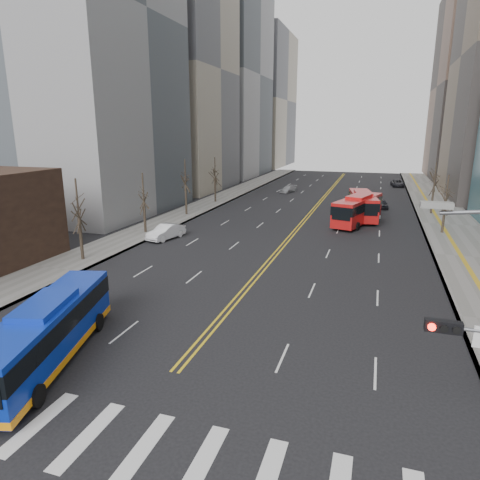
# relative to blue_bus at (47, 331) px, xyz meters

# --- Properties ---
(ground) EXTENTS (220.00, 220.00, 0.00)m
(ground) POSITION_rel_blue_bus_xyz_m (6.42, -4.00, -1.72)
(ground) COLOR black
(sidewalk_right) EXTENTS (7.00, 130.00, 0.15)m
(sidewalk_right) POSITION_rel_blue_bus_xyz_m (23.92, 41.00, -1.64)
(sidewalk_right) COLOR slate
(sidewalk_right) RESTS_ON ground
(sidewalk_left) EXTENTS (5.00, 130.00, 0.15)m
(sidewalk_left) POSITION_rel_blue_bus_xyz_m (-10.08, 41.00, -1.64)
(sidewalk_left) COLOR slate
(sidewalk_left) RESTS_ON ground
(crosswalk) EXTENTS (26.70, 4.00, 0.01)m
(crosswalk) POSITION_rel_blue_bus_xyz_m (6.42, -4.00, -1.71)
(crosswalk) COLOR silver
(crosswalk) RESTS_ON ground
(centerline) EXTENTS (0.55, 100.00, 0.01)m
(centerline) POSITION_rel_blue_bus_xyz_m (6.42, 51.00, -1.71)
(centerline) COLOR gold
(centerline) RESTS_ON ground
(office_towers) EXTENTS (83.00, 134.00, 58.00)m
(office_towers) POSITION_rel_blue_bus_xyz_m (6.54, 64.51, 22.21)
(office_towers) COLOR gray
(office_towers) RESTS_ON ground
(street_trees) EXTENTS (35.20, 47.20, 7.60)m
(street_trees) POSITION_rel_blue_bus_xyz_m (-0.76, 30.55, 3.15)
(street_trees) COLOR #2D221B
(street_trees) RESTS_ON ground
(blue_bus) EXTENTS (5.30, 11.42, 3.28)m
(blue_bus) POSITION_rel_blue_bus_xyz_m (0.00, 0.00, 0.00)
(blue_bus) COLOR #0B2AAB
(blue_bus) RESTS_ON ground
(red_bus_near) EXTENTS (5.65, 11.57, 3.58)m
(red_bus_near) POSITION_rel_blue_bus_xyz_m (13.01, 38.49, 0.27)
(red_bus_near) COLOR red
(red_bus_near) RESTS_ON ground
(red_bus_far) EXTENTS (4.40, 11.38, 3.52)m
(red_bus_far) POSITION_rel_blue_bus_xyz_m (13.39, 42.34, 0.24)
(red_bus_far) COLOR red
(red_bus_far) RESTS_ON ground
(car_white) EXTENTS (2.74, 5.06, 1.58)m
(car_white) POSITION_rel_blue_bus_xyz_m (-6.08, 24.29, -0.93)
(car_white) COLOR silver
(car_white) RESTS_ON ground
(car_dark_mid) EXTENTS (2.19, 4.09, 1.32)m
(car_dark_mid) POSITION_rel_blue_bus_xyz_m (15.84, 50.76, -1.06)
(car_dark_mid) COLOR black
(car_dark_mid) RESTS_ON ground
(car_silver) EXTENTS (2.97, 4.55, 1.23)m
(car_silver) POSITION_rel_blue_bus_xyz_m (-0.69, 62.50, -1.11)
(car_silver) COLOR #A1A2A6
(car_silver) RESTS_ON ground
(car_dark_far) EXTENTS (2.82, 5.12, 1.36)m
(car_dark_far) POSITION_rel_blue_bus_xyz_m (18.92, 77.62, -1.04)
(car_dark_far) COLOR black
(car_dark_far) RESTS_ON ground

